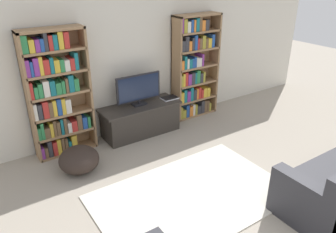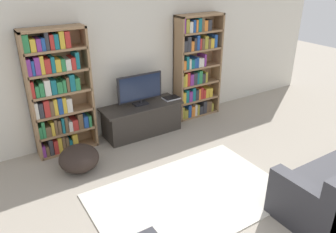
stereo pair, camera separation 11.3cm
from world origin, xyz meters
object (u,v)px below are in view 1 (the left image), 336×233
object	(u,v)px
tv_stand	(141,119)
television	(139,89)
bookshelf_right	(193,68)
beanbag_ottoman	(79,160)
bookshelf_left	(56,94)
laptop	(170,98)

from	to	relation	value
tv_stand	television	size ratio (longest dim) A/B	1.72
bookshelf_right	tv_stand	world-z (taller)	bookshelf_right
television	beanbag_ottoman	size ratio (longest dim) A/B	1.43
bookshelf_left	tv_stand	distance (m)	1.50
television	laptop	xyz separation A→B (m)	(0.59, -0.06, -0.27)
bookshelf_right	laptop	bearing A→B (deg)	-164.84
bookshelf_left	beanbag_ottoman	bearing A→B (deg)	-88.73
bookshelf_right	television	xyz separation A→B (m)	(-1.23, -0.12, -0.13)
laptop	bookshelf_right	bearing A→B (deg)	15.16
bookshelf_left	bookshelf_right	world-z (taller)	same
laptop	beanbag_ottoman	world-z (taller)	laptop
bookshelf_left	laptop	size ratio (longest dim) A/B	6.58
bookshelf_left	beanbag_ottoman	size ratio (longest dim) A/B	3.40
television	beanbag_ottoman	bearing A→B (deg)	-156.55
beanbag_ottoman	tv_stand	bearing A→B (deg)	22.40
bookshelf_left	laptop	bearing A→B (deg)	-5.19
laptop	television	bearing A→B (deg)	174.30
bookshelf_left	bookshelf_right	distance (m)	2.55
bookshelf_left	beanbag_ottoman	xyz separation A→B (m)	(0.02, -0.68, -0.78)
bookshelf_right	beanbag_ottoman	bearing A→B (deg)	-164.92
tv_stand	beanbag_ottoman	bearing A→B (deg)	-157.60
television	beanbag_ottoman	xyz separation A→B (m)	(-1.31, -0.57, -0.63)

